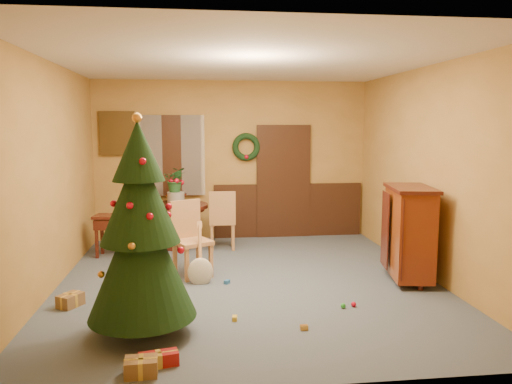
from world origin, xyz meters
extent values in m
plane|color=#374251|center=(0.00, 0.00, 0.00)|extent=(5.50, 5.50, 0.00)
plane|color=silver|center=(0.00, 0.00, 2.90)|extent=(5.50, 5.50, 0.00)
plane|color=olive|center=(0.00, 2.75, 1.45)|extent=(5.00, 0.00, 5.00)
plane|color=olive|center=(0.00, -2.75, 1.45)|extent=(5.00, 0.00, 5.00)
plane|color=olive|center=(-2.50, 0.00, 1.45)|extent=(0.00, 5.50, 5.50)
plane|color=olive|center=(2.50, 0.00, 1.45)|extent=(0.00, 5.50, 5.50)
cube|color=black|center=(1.05, 2.71, 0.50)|extent=(2.80, 0.06, 1.00)
cube|color=black|center=(0.95, 2.70, 1.05)|extent=(1.00, 0.08, 2.10)
cube|color=white|center=(0.95, 2.73, 1.00)|extent=(0.80, 0.03, 1.90)
cube|color=black|center=(-1.10, 2.70, 1.55)|extent=(1.05, 0.08, 1.45)
cube|color=white|center=(-1.10, 2.73, 1.55)|extent=(0.88, 0.03, 1.25)
cube|color=white|center=(-1.48, 2.65, 1.55)|extent=(0.42, 0.02, 1.45)
cube|color=white|center=(-0.72, 2.65, 1.55)|extent=(0.42, 0.02, 1.45)
torus|color=black|center=(0.25, 2.67, 1.70)|extent=(0.51, 0.11, 0.51)
cube|color=#4C3819|center=(-2.05, 2.71, 1.95)|extent=(0.62, 0.05, 0.78)
cube|color=gray|center=(-2.05, 2.74, 1.95)|extent=(0.48, 0.02, 0.62)
cylinder|color=black|center=(-1.02, 2.09, 0.72)|extent=(1.09, 1.09, 0.06)
cylinder|color=black|center=(-1.02, 2.09, 0.66)|extent=(0.97, 0.97, 0.04)
cylinder|color=black|center=(-1.02, 2.09, 0.37)|extent=(0.18, 0.18, 0.60)
cylinder|color=black|center=(-1.02, 2.09, 0.05)|extent=(0.58, 0.58, 0.10)
cylinder|color=slate|center=(-1.02, 2.09, 0.86)|extent=(0.29, 0.29, 0.21)
imported|color=#1E4C23|center=(-1.02, 2.09, 1.17)|extent=(0.38, 0.33, 0.42)
cube|color=#A36E41|center=(-0.74, 0.36, 0.49)|extent=(0.61, 0.61, 0.05)
cube|color=#A36E41|center=(-0.83, 0.54, 0.78)|extent=(0.42, 0.25, 0.54)
cube|color=#A36E41|center=(-0.66, 0.60, 0.23)|extent=(0.07, 0.07, 0.47)
cube|color=#A36E41|center=(-0.99, 0.43, 0.23)|extent=(0.07, 0.07, 0.47)
cube|color=#A36E41|center=(-0.49, 0.28, 0.23)|extent=(0.07, 0.07, 0.47)
cube|color=#A36E41|center=(-0.82, 0.11, 0.23)|extent=(0.07, 0.07, 0.47)
cube|color=#A36E41|center=(-0.24, 1.91, 0.47)|extent=(0.46, 0.46, 0.05)
cube|color=#A36E41|center=(-0.25, 1.71, 0.75)|extent=(0.44, 0.06, 0.52)
cube|color=#A36E41|center=(-0.42, 1.74, 0.22)|extent=(0.05, 0.05, 0.45)
cube|color=#A36E41|center=(-0.07, 1.72, 0.22)|extent=(0.05, 0.05, 0.45)
cube|color=#A36E41|center=(-0.41, 2.09, 0.22)|extent=(0.05, 0.05, 0.45)
cube|color=#A36E41|center=(-0.05, 2.07, 0.22)|extent=(0.05, 0.05, 0.45)
cylinder|color=black|center=(-1.02, 2.20, 0.45)|extent=(0.11, 0.11, 0.89)
cylinder|color=black|center=(-1.02, 2.20, 0.91)|extent=(0.36, 0.36, 0.03)
imported|color=#19471E|center=(-1.02, 2.20, 1.13)|extent=(0.25, 0.22, 0.41)
cylinder|color=#382111|center=(-1.23, -1.56, 0.12)|extent=(0.14, 0.14, 0.23)
cone|color=black|center=(-1.23, -1.56, 0.83)|extent=(1.07, 1.07, 1.26)
cone|color=black|center=(-1.23, -1.56, 1.41)|extent=(0.78, 0.78, 0.92)
cone|color=black|center=(-1.23, -1.56, 1.85)|extent=(0.51, 0.51, 0.58)
sphere|color=gold|center=(-1.23, -1.56, 2.16)|extent=(0.10, 0.10, 0.10)
cube|color=black|center=(-1.91, 1.59, 0.65)|extent=(0.80, 0.47, 0.04)
cube|color=black|center=(-1.91, 1.59, 0.53)|extent=(0.75, 0.43, 0.16)
cube|color=black|center=(-2.23, 1.59, 0.31)|extent=(0.08, 0.27, 0.62)
cube|color=black|center=(-1.59, 1.59, 0.31)|extent=(0.08, 0.27, 0.62)
cube|color=#611A0B|center=(2.15, -0.20, 0.66)|extent=(0.63, 1.01, 1.17)
cube|color=black|center=(2.15, -0.20, 1.26)|extent=(0.69, 1.08, 0.05)
cylinder|color=black|center=(2.15, -0.59, 0.04)|extent=(0.07, 0.07, 0.09)
cylinder|color=black|center=(2.15, 0.20, 0.04)|extent=(0.07, 0.07, 0.09)
cube|color=brown|center=(-1.16, -2.40, 0.07)|extent=(0.28, 0.21, 0.14)
cube|color=gold|center=(-1.16, -2.40, 0.07)|extent=(0.28, 0.04, 0.15)
cube|color=gold|center=(-1.16, -2.40, 0.07)|extent=(0.05, 0.20, 0.15)
cube|color=maroon|center=(-1.08, -1.41, 0.10)|extent=(0.24, 0.24, 0.20)
cube|color=gold|center=(-1.08, -1.41, 0.10)|extent=(0.20, 0.08, 0.20)
cube|color=gold|center=(-1.08, -1.41, 0.10)|extent=(0.08, 0.20, 0.20)
cube|color=brown|center=(-2.15, -0.66, 0.07)|extent=(0.31, 0.34, 0.15)
cube|color=gold|center=(-2.15, -0.66, 0.07)|extent=(0.17, 0.25, 0.15)
cube|color=gold|center=(-2.15, -0.66, 0.07)|extent=(0.19, 0.14, 0.15)
cube|color=maroon|center=(-1.03, -2.25, 0.06)|extent=(0.36, 0.21, 0.12)
cube|color=gold|center=(-1.03, -2.25, 0.06)|extent=(0.34, 0.09, 0.12)
cube|color=gold|center=(-1.03, -2.25, 0.06)|extent=(0.08, 0.15, 0.12)
cube|color=#2560A2|center=(-0.29, -0.04, 0.03)|extent=(0.09, 0.09, 0.05)
sphere|color=green|center=(0.98, -1.10, 0.03)|extent=(0.06, 0.06, 0.06)
cube|color=gold|center=(-0.29, -1.31, 0.03)|extent=(0.06, 0.09, 0.05)
sphere|color=red|center=(1.11, -1.07, 0.03)|extent=(0.06, 0.06, 0.06)
cube|color=gold|center=(0.40, -1.65, 0.03)|extent=(0.08, 0.05, 0.05)
camera|label=1|loc=(-0.69, -6.45, 2.08)|focal=35.00mm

